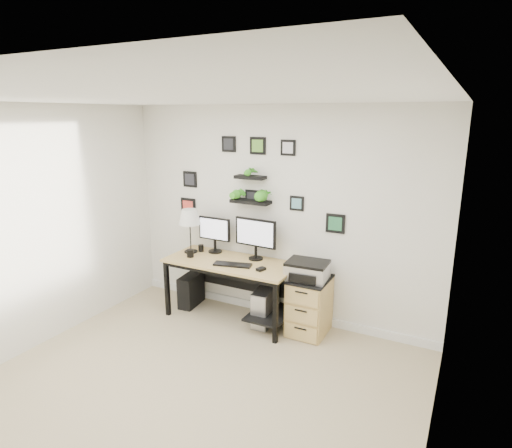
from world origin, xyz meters
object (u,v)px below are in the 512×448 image
Objects in this scene: mug at (190,253)px; printer at (307,270)px; table_lamp at (190,218)px; pc_tower_black at (191,290)px; monitor_right at (256,236)px; pc_tower_grey at (265,307)px; file_cabinet at (309,306)px; desk at (234,270)px; monitor_left at (214,232)px.

printer is (1.49, 0.17, -0.02)m from mug.
table_lamp reaches higher than printer.
pc_tower_black is (-0.14, 0.18, -0.59)m from mug.
table_lamp is 1.66m from printer.
monitor_right is 0.86m from mug.
pc_tower_grey is 0.56m from file_cabinet.
pc_tower_black is 0.92× the size of pc_tower_grey.
monitor_right is (0.21, 0.16, 0.43)m from desk.
pc_tower_black is at bearing -158.88° from monitor_left.
pc_tower_black is at bearing 128.40° from mug.
monitor_left is 0.84× the size of monitor_right.
monitor_left is 0.82× the size of table_lamp.
monitor_left is 1.01× the size of pc_tower_grey.
printer is (0.93, 0.03, 0.15)m from desk.
pc_tower_black is (-0.91, -0.11, -0.85)m from monitor_right.
monitor_left is at bearing 179.30° from monitor_right.
file_cabinet reaches higher than pc_tower_black.
table_lamp is at bearing -171.62° from monitor_right.
table_lamp is (-0.28, -0.14, 0.18)m from monitor_left.
desk is at bearing -2.89° from table_lamp.
table_lamp is 1.00m from pc_tower_black.
file_cabinet is 1.41× the size of printer.
monitor_right is 0.98× the size of table_lamp.
pc_tower_black is 0.89× the size of printer.
desk is 2.89× the size of monitor_right.
desk reaches higher than pc_tower_grey.
pc_tower_grey is at bearing -0.82° from table_lamp.
table_lamp is at bearing -30.11° from pc_tower_black.
monitor_right is 1.05m from file_cabinet.
printer is at bearing 1.72° from pc_tower_grey.
pc_tower_grey reaches higher than pc_tower_black.
table_lamp is (-0.88, -0.13, 0.15)m from monitor_right.
monitor_left is 0.41m from mug.
pc_tower_grey is at bearing -35.09° from monitor_right.
mug is at bearing -166.77° from desk.
desk is 3.46× the size of monitor_left.
mug is 1.50m from printer.
mug is (-0.56, -0.13, 0.17)m from desk.
file_cabinet is at bearing 3.47° from desk.
monitor_left is at bearing 169.28° from pc_tower_grey.
mug is at bearing -119.62° from monitor_left.
mug reaches higher than pc_tower_grey.
mug is 0.21× the size of pc_tower_grey.
mug is 0.63m from pc_tower_black.
monitor_left is (-0.39, 0.17, 0.39)m from desk.
table_lamp is 1.35× the size of pc_tower_black.
table_lamp is 1.85m from file_cabinet.
monitor_right reaches higher than pc_tower_black.
monitor_left is 0.69× the size of file_cabinet.
desk is 0.58m from pc_tower_grey.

